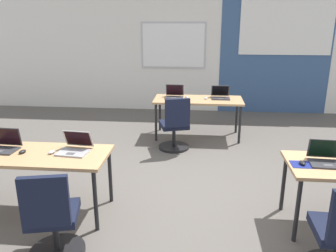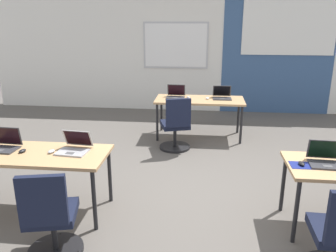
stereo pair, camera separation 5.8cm
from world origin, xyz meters
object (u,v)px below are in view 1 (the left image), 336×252
at_px(laptop_near_left_end, 4,145).
at_px(chair_near_left_inner, 52,223).
at_px(laptop_near_left_inner, 75,148).
at_px(mouse_far_right, 206,98).
at_px(desk_near_left, 36,158).
at_px(desk_far_center, 198,102).
at_px(chair_far_left, 175,128).
at_px(mouse_near_left_end, 22,152).
at_px(mouse_near_left_inner, 52,152).
at_px(laptop_far_left, 174,95).
at_px(laptop_near_right_inner, 326,158).
at_px(mouse_near_right_inner, 302,163).
at_px(mouse_far_left, 187,97).
at_px(laptop_far_right, 220,96).

height_order(laptop_near_left_end, chair_near_left_inner, laptop_near_left_end).
height_order(laptop_near_left_inner, mouse_far_right, laptop_near_left_inner).
relative_size(laptop_near_left_inner, chair_near_left_inner, 0.39).
distance_m(desk_near_left, mouse_far_right, 3.39).
height_order(desk_far_center, chair_near_left_inner, chair_near_left_inner).
bearing_deg(chair_far_left, chair_near_left_inner, 55.55).
xyz_separation_m(mouse_near_left_end, mouse_near_left_inner, (0.32, 0.02, 0.00)).
bearing_deg(mouse_far_right, laptop_far_left, 173.44).
bearing_deg(laptop_near_left_end, laptop_near_right_inner, 2.15).
relative_size(mouse_near_left_end, mouse_near_right_inner, 1.04).
bearing_deg(mouse_near_right_inner, laptop_near_right_inner, 14.93).
relative_size(mouse_far_left, mouse_far_right, 1.08).
xyz_separation_m(laptop_near_left_end, mouse_near_left_end, (0.26, -0.08, -0.03)).
bearing_deg(laptop_far_left, laptop_near_left_end, -119.60).
relative_size(desk_near_left, laptop_near_right_inner, 4.63).
height_order(mouse_near_left_end, mouse_far_left, same).
relative_size(chair_far_left, laptop_far_right, 2.75).
bearing_deg(chair_near_left_inner, mouse_far_right, -124.07).
height_order(mouse_near_left_end, mouse_near_right_inner, mouse_near_right_inner).
bearing_deg(laptop_near_left_inner, mouse_near_left_end, -164.53).
distance_m(chair_far_left, chair_near_left_inner, 3.00).
xyz_separation_m(mouse_far_left, mouse_near_left_inner, (-1.36, -2.84, 0.00)).
bearing_deg(mouse_near_left_end, mouse_far_right, 54.17).
height_order(mouse_near_left_inner, mouse_far_right, same).
height_order(desk_near_left, laptop_far_right, laptop_far_right).
height_order(mouse_near_right_inner, laptop_near_left_inner, laptop_near_left_inner).
bearing_deg(mouse_near_left_end, chair_near_left_inner, -50.60).
height_order(chair_far_left, chair_near_left_inner, same).
bearing_deg(laptop_far_left, chair_far_left, -82.86).
height_order(laptop_far_left, mouse_far_right, laptop_far_left).
relative_size(mouse_near_right_inner, mouse_near_left_inner, 0.96).
relative_size(desk_far_center, mouse_near_right_inner, 15.10).
height_order(mouse_far_left, laptop_far_right, laptop_far_right).
relative_size(laptop_far_right, mouse_far_right, 3.26).
bearing_deg(mouse_near_left_inner, laptop_far_left, 68.53).
distance_m(desk_near_left, chair_near_left_inner, 0.96).
distance_m(mouse_near_left_end, laptop_near_right_inner, 3.22).
distance_m(mouse_far_left, chair_far_left, 0.87).
distance_m(mouse_near_left_end, laptop_far_right, 3.70).
bearing_deg(laptop_near_right_inner, mouse_far_left, 121.74).
bearing_deg(laptop_near_right_inner, laptop_far_left, 125.09).
distance_m(mouse_near_left_inner, laptop_far_right, 3.49).
distance_m(mouse_near_left_end, chair_near_left_inner, 1.06).
height_order(chair_near_left_inner, mouse_far_right, chair_near_left_inner).
xyz_separation_m(laptop_near_left_inner, mouse_far_right, (1.47, 2.72, -0.03)).
relative_size(mouse_near_right_inner, chair_near_left_inner, 0.12).
distance_m(laptop_near_right_inner, mouse_near_left_inner, 2.90).
relative_size(laptop_near_left_end, mouse_far_right, 3.34).
bearing_deg(laptop_near_left_inner, mouse_near_right_inner, 2.56).
xyz_separation_m(laptop_far_left, laptop_near_right_inner, (1.77, -2.85, 0.00)).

